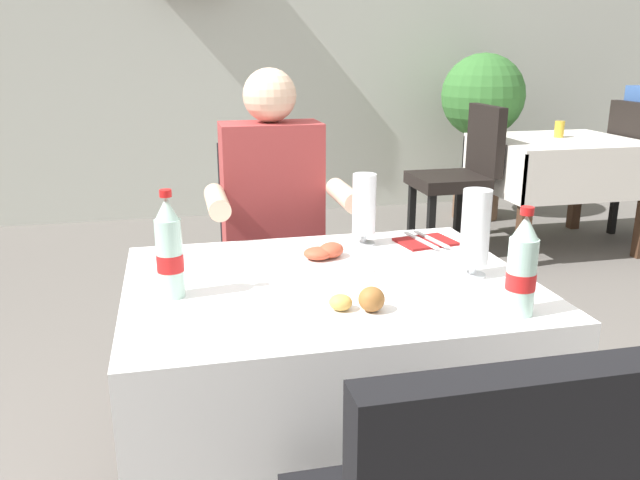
{
  "coord_description": "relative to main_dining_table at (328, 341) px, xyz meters",
  "views": [
    {
      "loc": [
        -0.34,
        -1.38,
        1.33
      ],
      "look_at": [
        0.04,
        0.28,
        0.82
      ],
      "focal_mm": 36.43,
      "sensor_mm": 36.0,
      "label": 1
    }
  ],
  "objects": [
    {
      "name": "potted_plant_corner",
      "position": [
        1.98,
        3.13,
        0.3
      ],
      "size": [
        0.64,
        0.64,
        1.29
      ],
      "color": "brown",
      "rests_on": "ground"
    },
    {
      "name": "seated_diner_far",
      "position": [
        -0.03,
        0.69,
        0.15
      ],
      "size": [
        0.5,
        0.46,
        1.26
      ],
      "color": "#282D42",
      "rests_on": "ground"
    },
    {
      "name": "background_chair_left",
      "position": [
        1.44,
        2.29,
        -0.01
      ],
      "size": [
        0.5,
        0.44,
        0.97
      ],
      "color": "black",
      "rests_on": "ground"
    },
    {
      "name": "beer_glass_middle",
      "position": [
        0.38,
        -0.06,
        0.3
      ],
      "size": [
        0.08,
        0.08,
        0.24
      ],
      "color": "white",
      "rests_on": "main_dining_table"
    },
    {
      "name": "napkin_cutlery_set",
      "position": [
        0.38,
        0.26,
        0.18
      ],
      "size": [
        0.19,
        0.2,
        0.01
      ],
      "color": "maroon",
      "rests_on": "main_dining_table"
    },
    {
      "name": "main_dining_table",
      "position": [
        0.0,
        0.0,
        0.0
      ],
      "size": [
        1.05,
        0.82,
        0.74
      ],
      "color": "white",
      "rests_on": "ground"
    },
    {
      "name": "chair_far_diner_seat",
      "position": [
        0.0,
        0.8,
        -0.01
      ],
      "size": [
        0.44,
        0.5,
        0.97
      ],
      "color": "black",
      "rests_on": "ground"
    },
    {
      "name": "cola_bottle_secondary",
      "position": [
        0.37,
        -0.32,
        0.29
      ],
      "size": [
        0.07,
        0.07,
        0.25
      ],
      "color": "silver",
      "rests_on": "main_dining_table"
    },
    {
      "name": "plate_far_diner",
      "position": [
        0.01,
        0.15,
        0.19
      ],
      "size": [
        0.25,
        0.25,
        0.05
      ],
      "color": "white",
      "rests_on": "main_dining_table"
    },
    {
      "name": "background_dining_table",
      "position": [
        2.14,
        2.29,
        -0.0
      ],
      "size": [
        0.97,
        0.86,
        0.74
      ],
      "color": "white",
      "rests_on": "ground"
    },
    {
      "name": "cola_bottle_primary",
      "position": [
        -0.4,
        -0.03,
        0.3
      ],
      "size": [
        0.07,
        0.07,
        0.27
      ],
      "color": "silver",
      "rests_on": "main_dining_table"
    },
    {
      "name": "back_wall",
      "position": [
        -0.04,
        3.73,
        1.01
      ],
      "size": [
        11.0,
        0.12,
        3.15
      ],
      "primitive_type": "cube",
      "color": "silver",
      "rests_on": "ground"
    },
    {
      "name": "plate_near_camera",
      "position": [
        0.02,
        -0.22,
        0.2
      ],
      "size": [
        0.22,
        0.22,
        0.07
      ],
      "color": "white",
      "rests_on": "main_dining_table"
    },
    {
      "name": "beer_glass_left",
      "position": [
        0.18,
        0.29,
        0.29
      ],
      "size": [
        0.07,
        0.07,
        0.22
      ],
      "color": "white",
      "rests_on": "main_dining_table"
    },
    {
      "name": "background_table_tumbler",
      "position": [
        2.17,
        2.36,
        0.23
      ],
      "size": [
        0.06,
        0.06,
        0.11
      ],
      "primitive_type": "cylinder",
      "color": "gold",
      "rests_on": "background_dining_table"
    }
  ]
}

